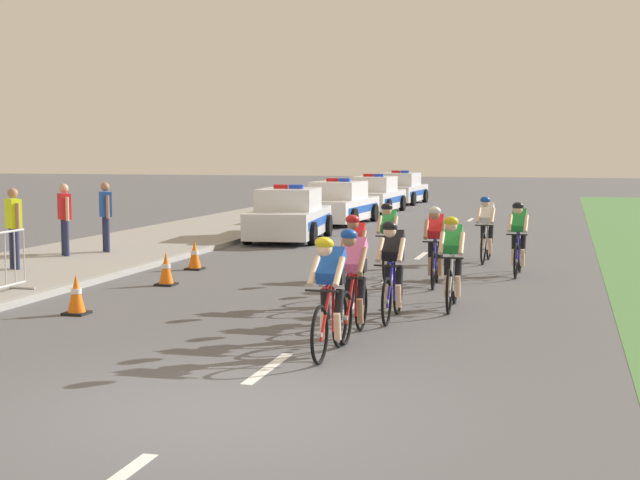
{
  "coord_description": "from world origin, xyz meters",
  "views": [
    {
      "loc": [
        3.34,
        -8.33,
        2.57
      ],
      "look_at": [
        -0.52,
        6.17,
        1.1
      ],
      "focal_mm": 51.66,
      "sensor_mm": 36.0,
      "label": 1
    }
  ],
  "objects_px": {
    "cyclist_second": "(353,281)",
    "cyclist_ninth": "(486,228)",
    "cyclist_fifth": "(452,261)",
    "spectator_middle": "(65,214)",
    "cyclist_seventh": "(388,239)",
    "traffic_cone_far": "(195,255)",
    "police_car_second": "(339,204)",
    "cyclist_fourth": "(355,258)",
    "police_car_furthest": "(401,190)",
    "traffic_cone_near": "(76,295)",
    "police_car_third": "(374,196)",
    "cyclist_eighth": "(518,238)",
    "spectator_back": "(106,212)",
    "cyclist_third": "(392,269)",
    "spectator_closest": "(14,223)",
    "cyclist_lead": "(330,294)",
    "cyclist_sixth": "(435,245)",
    "traffic_cone_mid": "(166,269)",
    "police_car_nearest": "(289,216)"
  },
  "relations": [
    {
      "from": "police_car_nearest",
      "to": "spectator_middle",
      "type": "bearing_deg",
      "value": -120.46
    },
    {
      "from": "spectator_back",
      "to": "cyclist_sixth",
      "type": "bearing_deg",
      "value": -18.38
    },
    {
      "from": "cyclist_ninth",
      "to": "traffic_cone_mid",
      "type": "xyz_separation_m",
      "value": [
        -5.59,
        -5.22,
        -0.48
      ]
    },
    {
      "from": "cyclist_sixth",
      "to": "traffic_cone_near",
      "type": "relative_size",
      "value": 2.69
    },
    {
      "from": "police_car_second",
      "to": "spectator_middle",
      "type": "height_order",
      "value": "spectator_middle"
    },
    {
      "from": "traffic_cone_near",
      "to": "police_car_third",
      "type": "bearing_deg",
      "value": 90.56
    },
    {
      "from": "cyclist_fourth",
      "to": "cyclist_seventh",
      "type": "xyz_separation_m",
      "value": [
        -0.08,
        3.37,
        0.0
      ]
    },
    {
      "from": "police_car_furthest",
      "to": "spectator_closest",
      "type": "height_order",
      "value": "spectator_closest"
    },
    {
      "from": "cyclist_fourth",
      "to": "spectator_back",
      "type": "height_order",
      "value": "spectator_back"
    },
    {
      "from": "cyclist_fourth",
      "to": "spectator_middle",
      "type": "distance_m",
      "value": 8.95
    },
    {
      "from": "police_car_third",
      "to": "spectator_back",
      "type": "bearing_deg",
      "value": -100.11
    },
    {
      "from": "cyclist_second",
      "to": "cyclist_eighth",
      "type": "bearing_deg",
      "value": 74.99
    },
    {
      "from": "cyclist_second",
      "to": "spectator_back",
      "type": "height_order",
      "value": "spectator_back"
    },
    {
      "from": "police_car_nearest",
      "to": "traffic_cone_far",
      "type": "height_order",
      "value": "police_car_nearest"
    },
    {
      "from": "cyclist_fifth",
      "to": "spectator_middle",
      "type": "relative_size",
      "value": 1.03
    },
    {
      "from": "cyclist_seventh",
      "to": "spectator_closest",
      "type": "relative_size",
      "value": 1.03
    },
    {
      "from": "cyclist_seventh",
      "to": "traffic_cone_far",
      "type": "relative_size",
      "value": 2.69
    },
    {
      "from": "cyclist_fourth",
      "to": "cyclist_fifth",
      "type": "xyz_separation_m",
      "value": [
        1.6,
        0.04,
        0.0
      ]
    },
    {
      "from": "cyclist_third",
      "to": "cyclist_eighth",
      "type": "relative_size",
      "value": 1.0
    },
    {
      "from": "cyclist_second",
      "to": "cyclist_eighth",
      "type": "height_order",
      "value": "same"
    },
    {
      "from": "cyclist_fifth",
      "to": "traffic_cone_far",
      "type": "distance_m",
      "value": 6.94
    },
    {
      "from": "police_car_second",
      "to": "cyclist_third",
      "type": "bearing_deg",
      "value": -73.77
    },
    {
      "from": "traffic_cone_far",
      "to": "police_car_furthest",
      "type": "bearing_deg",
      "value": 89.82
    },
    {
      "from": "cyclist_second",
      "to": "police_car_nearest",
      "type": "height_order",
      "value": "police_car_nearest"
    },
    {
      "from": "cyclist_second",
      "to": "traffic_cone_far",
      "type": "xyz_separation_m",
      "value": [
        -4.91,
        6.18,
        -0.48
      ]
    },
    {
      "from": "cyclist_second",
      "to": "cyclist_ninth",
      "type": "height_order",
      "value": "same"
    },
    {
      "from": "cyclist_fifth",
      "to": "spectator_closest",
      "type": "height_order",
      "value": "spectator_closest"
    },
    {
      "from": "cyclist_sixth",
      "to": "traffic_cone_mid",
      "type": "relative_size",
      "value": 2.69
    },
    {
      "from": "cyclist_ninth",
      "to": "police_car_third",
      "type": "distance_m",
      "value": 17.01
    },
    {
      "from": "spectator_closest",
      "to": "cyclist_lead",
      "type": "bearing_deg",
      "value": -34.56
    },
    {
      "from": "police_car_nearest",
      "to": "cyclist_third",
      "type": "bearing_deg",
      "value": -66.11
    },
    {
      "from": "cyclist_second",
      "to": "police_car_second",
      "type": "height_order",
      "value": "police_car_second"
    },
    {
      "from": "cyclist_second",
      "to": "cyclist_fifth",
      "type": "xyz_separation_m",
      "value": [
        1.04,
        2.63,
        0.0
      ]
    },
    {
      "from": "police_car_furthest",
      "to": "spectator_back",
      "type": "distance_m",
      "value": 23.79
    },
    {
      "from": "police_car_nearest",
      "to": "cyclist_sixth",
      "type": "bearing_deg",
      "value": -56.28
    },
    {
      "from": "police_car_second",
      "to": "police_car_third",
      "type": "xyz_separation_m",
      "value": [
        0.0,
        6.07,
        0.0
      ]
    },
    {
      "from": "cyclist_third",
      "to": "cyclist_sixth",
      "type": "xyz_separation_m",
      "value": [
        0.15,
        3.66,
        0.0
      ]
    },
    {
      "from": "police_car_furthest",
      "to": "traffic_cone_near",
      "type": "bearing_deg",
      "value": -89.56
    },
    {
      "from": "cyclist_third",
      "to": "cyclist_eighth",
      "type": "height_order",
      "value": "same"
    },
    {
      "from": "cyclist_lead",
      "to": "cyclist_seventh",
      "type": "distance_m",
      "value": 7.16
    },
    {
      "from": "police_car_second",
      "to": "cyclist_sixth",
      "type": "bearing_deg",
      "value": -69.27
    },
    {
      "from": "cyclist_second",
      "to": "cyclist_seventh",
      "type": "height_order",
      "value": "same"
    },
    {
      "from": "cyclist_fourth",
      "to": "spectator_middle",
      "type": "bearing_deg",
      "value": 151.49
    },
    {
      "from": "police_car_nearest",
      "to": "traffic_cone_near",
      "type": "bearing_deg",
      "value": -88.91
    },
    {
      "from": "traffic_cone_mid",
      "to": "spectator_back",
      "type": "relative_size",
      "value": 0.38
    },
    {
      "from": "cyclist_eighth",
      "to": "traffic_cone_near",
      "type": "xyz_separation_m",
      "value": [
        -6.47,
        -6.34,
        -0.48
      ]
    },
    {
      "from": "cyclist_ninth",
      "to": "police_car_third",
      "type": "relative_size",
      "value": 0.39
    },
    {
      "from": "cyclist_third",
      "to": "traffic_cone_far",
      "type": "relative_size",
      "value": 2.69
    },
    {
      "from": "cyclist_seventh",
      "to": "police_car_nearest",
      "type": "distance_m",
      "value": 8.16
    },
    {
      "from": "cyclist_ninth",
      "to": "police_car_third",
      "type": "xyz_separation_m",
      "value": [
        -5.88,
        15.96,
        -0.11
      ]
    }
  ]
}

